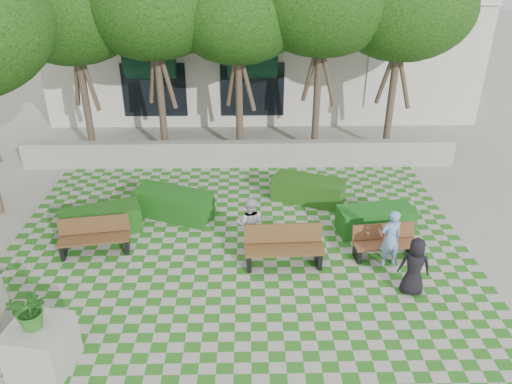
{
  "coord_description": "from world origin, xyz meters",
  "views": [
    {
      "loc": [
        0.3,
        -9.84,
        7.33
      ],
      "look_at": [
        0.5,
        1.5,
        1.4
      ],
      "focal_mm": 35.0,
      "sensor_mm": 36.0,
      "label": 1
    }
  ],
  "objects_px": {
    "bench_west": "(95,237)",
    "bench_east": "(385,242)",
    "bench_mid": "(284,247)",
    "planter_front": "(39,338)",
    "hedge_midright": "(308,190)",
    "person_white": "(250,224)",
    "hedge_midleft": "(173,204)",
    "hedge_east": "(375,220)",
    "person_blue": "(390,238)",
    "hedge_west": "(101,221)",
    "person_dark": "(414,267)"
  },
  "relations": [
    {
      "from": "bench_mid",
      "to": "hedge_midleft",
      "type": "bearing_deg",
      "value": 138.93
    },
    {
      "from": "hedge_east",
      "to": "person_dark",
      "type": "height_order",
      "value": "person_dark"
    },
    {
      "from": "hedge_midleft",
      "to": "person_dark",
      "type": "relative_size",
      "value": 1.57
    },
    {
      "from": "hedge_midright",
      "to": "hedge_west",
      "type": "bearing_deg",
      "value": -163.5
    },
    {
      "from": "hedge_midright",
      "to": "planter_front",
      "type": "xyz_separation_m",
      "value": [
        -5.68,
        -6.52,
        0.37
      ]
    },
    {
      "from": "bench_east",
      "to": "person_blue",
      "type": "distance_m",
      "value": 0.5
    },
    {
      "from": "bench_east",
      "to": "person_dark",
      "type": "distance_m",
      "value": 1.49
    },
    {
      "from": "hedge_midright",
      "to": "person_dark",
      "type": "bearing_deg",
      "value": -67.1
    },
    {
      "from": "bench_west",
      "to": "hedge_west",
      "type": "xyz_separation_m",
      "value": [
        -0.08,
        0.93,
        -0.08
      ]
    },
    {
      "from": "hedge_east",
      "to": "person_blue",
      "type": "bearing_deg",
      "value": -91.33
    },
    {
      "from": "hedge_east",
      "to": "hedge_midleft",
      "type": "distance_m",
      "value": 5.7
    },
    {
      "from": "hedge_midleft",
      "to": "hedge_west",
      "type": "xyz_separation_m",
      "value": [
        -1.85,
        -0.88,
        -0.02
      ]
    },
    {
      "from": "bench_mid",
      "to": "hedge_east",
      "type": "height_order",
      "value": "bench_mid"
    },
    {
      "from": "bench_east",
      "to": "planter_front",
      "type": "distance_m",
      "value": 8.1
    },
    {
      "from": "bench_east",
      "to": "hedge_east",
      "type": "height_order",
      "value": "bench_east"
    },
    {
      "from": "hedge_west",
      "to": "planter_front",
      "type": "xyz_separation_m",
      "value": [
        0.15,
        -4.8,
        0.37
      ]
    },
    {
      "from": "bench_mid",
      "to": "planter_front",
      "type": "bearing_deg",
      "value": -147.62
    },
    {
      "from": "person_white",
      "to": "hedge_west",
      "type": "bearing_deg",
      "value": -3.3
    },
    {
      "from": "person_blue",
      "to": "person_white",
      "type": "bearing_deg",
      "value": -29.29
    },
    {
      "from": "planter_front",
      "to": "person_white",
      "type": "distance_m",
      "value": 5.56
    },
    {
      "from": "bench_east",
      "to": "hedge_west",
      "type": "distance_m",
      "value": 7.53
    },
    {
      "from": "hedge_east",
      "to": "person_blue",
      "type": "relative_size",
      "value": 1.34
    },
    {
      "from": "planter_front",
      "to": "person_white",
      "type": "xyz_separation_m",
      "value": [
        3.88,
        3.98,
        -0.01
      ]
    },
    {
      "from": "bench_west",
      "to": "bench_east",
      "type": "bearing_deg",
      "value": -11.57
    },
    {
      "from": "bench_east",
      "to": "hedge_midright",
      "type": "bearing_deg",
      "value": 111.9
    },
    {
      "from": "bench_west",
      "to": "planter_front",
      "type": "height_order",
      "value": "planter_front"
    },
    {
      "from": "bench_mid",
      "to": "bench_west",
      "type": "bearing_deg",
      "value": 170.41
    },
    {
      "from": "bench_east",
      "to": "bench_mid",
      "type": "distance_m",
      "value": 2.58
    },
    {
      "from": "person_white",
      "to": "hedge_east",
      "type": "bearing_deg",
      "value": -159.26
    },
    {
      "from": "person_blue",
      "to": "person_white",
      "type": "xyz_separation_m",
      "value": [
        -3.4,
        0.79,
        -0.03
      ]
    },
    {
      "from": "bench_west",
      "to": "hedge_east",
      "type": "height_order",
      "value": "bench_west"
    },
    {
      "from": "bench_east",
      "to": "bench_mid",
      "type": "xyz_separation_m",
      "value": [
        -2.56,
        -0.29,
        0.08
      ]
    },
    {
      "from": "bench_mid",
      "to": "hedge_midleft",
      "type": "height_order",
      "value": "bench_mid"
    },
    {
      "from": "hedge_midleft",
      "to": "person_white",
      "type": "bearing_deg",
      "value": -37.88
    },
    {
      "from": "person_dark",
      "to": "person_white",
      "type": "relative_size",
      "value": 0.97
    },
    {
      "from": "bench_east",
      "to": "hedge_midleft",
      "type": "distance_m",
      "value": 5.97
    },
    {
      "from": "hedge_midleft",
      "to": "bench_west",
      "type": "bearing_deg",
      "value": -134.2
    },
    {
      "from": "hedge_east",
      "to": "person_blue",
      "type": "distance_m",
      "value": 1.61
    },
    {
      "from": "bench_east",
      "to": "planter_front",
      "type": "relative_size",
      "value": 0.92
    },
    {
      "from": "planter_front",
      "to": "person_blue",
      "type": "xyz_separation_m",
      "value": [
        7.28,
        3.19,
        0.02
      ]
    },
    {
      "from": "hedge_east",
      "to": "bench_east",
      "type": "bearing_deg",
      "value": -92.12
    },
    {
      "from": "bench_east",
      "to": "hedge_midleft",
      "type": "xyz_separation_m",
      "value": [
        -5.58,
        2.13,
        -0.02
      ]
    },
    {
      "from": "person_blue",
      "to": "person_white",
      "type": "relative_size",
      "value": 1.04
    },
    {
      "from": "hedge_east",
      "to": "person_white",
      "type": "relative_size",
      "value": 1.39
    },
    {
      "from": "bench_west",
      "to": "person_white",
      "type": "xyz_separation_m",
      "value": [
        3.95,
        0.11,
        0.28
      ]
    },
    {
      "from": "hedge_east",
      "to": "hedge_midleft",
      "type": "xyz_separation_m",
      "value": [
        -5.62,
        0.94,
        0.03
      ]
    },
    {
      "from": "bench_mid",
      "to": "planter_front",
      "type": "distance_m",
      "value": 5.73
    },
    {
      "from": "hedge_midleft",
      "to": "bench_mid",
      "type": "bearing_deg",
      "value": -38.79
    },
    {
      "from": "hedge_midleft",
      "to": "person_blue",
      "type": "relative_size",
      "value": 1.46
    },
    {
      "from": "hedge_midright",
      "to": "person_dark",
      "type": "xyz_separation_m",
      "value": [
        1.87,
        -4.42,
        0.34
      ]
    }
  ]
}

